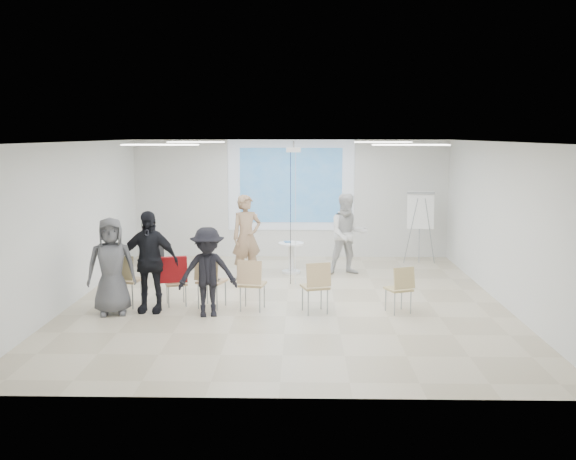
{
  "coord_description": "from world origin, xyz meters",
  "views": [
    {
      "loc": [
        0.26,
        -11.81,
        3.14
      ],
      "look_at": [
        0.0,
        0.8,
        1.25
      ],
      "focal_mm": 40.0,
      "sensor_mm": 36.0,
      "label": 1
    }
  ],
  "objects_px": {
    "av_cart": "(153,252)",
    "laptop": "(212,279)",
    "flipchart_easel": "(420,211)",
    "audience_outer": "(111,260)",
    "chair_left_inner": "(210,277)",
    "chair_right_inner": "(316,283)",
    "chair_left_mid": "(176,280)",
    "audience_left": "(148,254)",
    "pedestal_table": "(291,256)",
    "player_left": "(247,232)",
    "chair_far_left": "(125,276)",
    "chair_right_far": "(401,286)",
    "chair_center": "(251,280)",
    "audience_mid": "(208,266)",
    "player_right": "(348,230)"
  },
  "relations": [
    {
      "from": "audience_mid",
      "to": "av_cart",
      "type": "relative_size",
      "value": 2.43
    },
    {
      "from": "chair_right_far",
      "to": "av_cart",
      "type": "xyz_separation_m",
      "value": [
        -5.33,
        4.1,
        -0.17
      ]
    },
    {
      "from": "flipchart_easel",
      "to": "pedestal_table",
      "type": "bearing_deg",
      "value": -154.39
    },
    {
      "from": "av_cart",
      "to": "chair_left_mid",
      "type": "bearing_deg",
      "value": -92.44
    },
    {
      "from": "audience_left",
      "to": "player_left",
      "type": "bearing_deg",
      "value": 63.75
    },
    {
      "from": "chair_right_inner",
      "to": "laptop",
      "type": "distance_m",
      "value": 1.94
    },
    {
      "from": "player_right",
      "to": "player_left",
      "type": "bearing_deg",
      "value": -174.44
    },
    {
      "from": "chair_right_inner",
      "to": "audience_left",
      "type": "xyz_separation_m",
      "value": [
        -2.97,
        0.09,
        0.49
      ]
    },
    {
      "from": "chair_center",
      "to": "player_left",
      "type": "bearing_deg",
      "value": 106.55
    },
    {
      "from": "chair_left_inner",
      "to": "chair_center",
      "type": "bearing_deg",
      "value": 6.93
    },
    {
      "from": "chair_left_mid",
      "to": "audience_left",
      "type": "xyz_separation_m",
      "value": [
        -0.41,
        -0.36,
        0.55
      ]
    },
    {
      "from": "pedestal_table",
      "to": "chair_right_far",
      "type": "bearing_deg",
      "value": -59.13
    },
    {
      "from": "player_left",
      "to": "chair_right_inner",
      "type": "distance_m",
      "value": 3.11
    },
    {
      "from": "chair_far_left",
      "to": "chair_right_far",
      "type": "xyz_separation_m",
      "value": [
        4.96,
        -0.3,
        -0.08
      ]
    },
    {
      "from": "laptop",
      "to": "flipchart_easel",
      "type": "bearing_deg",
      "value": -120.21
    },
    {
      "from": "pedestal_table",
      "to": "flipchart_easel",
      "type": "bearing_deg",
      "value": 19.89
    },
    {
      "from": "chair_center",
      "to": "audience_left",
      "type": "relative_size",
      "value": 0.45
    },
    {
      "from": "av_cart",
      "to": "audience_left",
      "type": "bearing_deg",
      "value": -99.49
    },
    {
      "from": "laptop",
      "to": "audience_outer",
      "type": "height_order",
      "value": "audience_outer"
    },
    {
      "from": "chair_right_inner",
      "to": "audience_mid",
      "type": "distance_m",
      "value": 1.92
    },
    {
      "from": "audience_left",
      "to": "flipchart_easel",
      "type": "distance_m",
      "value": 7.11
    },
    {
      "from": "chair_center",
      "to": "chair_left_mid",
      "type": "bearing_deg",
      "value": 178.29
    },
    {
      "from": "av_cart",
      "to": "laptop",
      "type": "bearing_deg",
      "value": -84.11
    },
    {
      "from": "chair_left_inner",
      "to": "chair_right_inner",
      "type": "bearing_deg",
      "value": 8.55
    },
    {
      "from": "player_right",
      "to": "audience_left",
      "type": "distance_m",
      "value": 4.92
    },
    {
      "from": "chair_center",
      "to": "audience_outer",
      "type": "height_order",
      "value": "audience_outer"
    },
    {
      "from": "laptop",
      "to": "audience_mid",
      "type": "relative_size",
      "value": 0.2
    },
    {
      "from": "chair_left_inner",
      "to": "chair_right_inner",
      "type": "xyz_separation_m",
      "value": [
        1.92,
        -0.31,
        -0.02
      ]
    },
    {
      "from": "pedestal_table",
      "to": "chair_far_left",
      "type": "bearing_deg",
      "value": -134.7
    },
    {
      "from": "pedestal_table",
      "to": "chair_left_mid",
      "type": "distance_m",
      "value": 3.56
    },
    {
      "from": "chair_right_inner",
      "to": "laptop",
      "type": "relative_size",
      "value": 2.61
    },
    {
      "from": "laptop",
      "to": "chair_right_inner",
      "type": "bearing_deg",
      "value": -174.5
    },
    {
      "from": "audience_left",
      "to": "flipchart_easel",
      "type": "xyz_separation_m",
      "value": [
        5.59,
        4.39,
        0.25
      ]
    },
    {
      "from": "chair_left_inner",
      "to": "chair_far_left",
      "type": "bearing_deg",
      "value": -163.53
    },
    {
      "from": "chair_right_far",
      "to": "audience_outer",
      "type": "distance_m",
      "value": 5.09
    },
    {
      "from": "laptop",
      "to": "flipchart_easel",
      "type": "distance_m",
      "value": 6.13
    },
    {
      "from": "pedestal_table",
      "to": "chair_center",
      "type": "distance_m",
      "value": 3.26
    },
    {
      "from": "laptop",
      "to": "audience_outer",
      "type": "distance_m",
      "value": 1.81
    },
    {
      "from": "chair_right_inner",
      "to": "av_cart",
      "type": "xyz_separation_m",
      "value": [
        -3.85,
        4.14,
        -0.22
      ]
    },
    {
      "from": "chair_left_inner",
      "to": "chair_right_inner",
      "type": "distance_m",
      "value": 1.95
    },
    {
      "from": "pedestal_table",
      "to": "chair_right_inner",
      "type": "xyz_separation_m",
      "value": [
        0.5,
        -3.35,
        0.15
      ]
    },
    {
      "from": "av_cart",
      "to": "audience_outer",
      "type": "bearing_deg",
      "value": -108.14
    },
    {
      "from": "chair_right_far",
      "to": "flipchart_easel",
      "type": "distance_m",
      "value": 4.65
    },
    {
      "from": "pedestal_table",
      "to": "chair_center",
      "type": "relative_size",
      "value": 0.77
    },
    {
      "from": "player_left",
      "to": "player_right",
      "type": "relative_size",
      "value": 1.03
    },
    {
      "from": "chair_left_mid",
      "to": "av_cart",
      "type": "distance_m",
      "value": 3.91
    },
    {
      "from": "chair_left_inner",
      "to": "chair_left_mid",
      "type": "bearing_deg",
      "value": -174.8
    },
    {
      "from": "player_left",
      "to": "audience_mid",
      "type": "relative_size",
      "value": 1.18
    },
    {
      "from": "player_left",
      "to": "chair_left_mid",
      "type": "xyz_separation_m",
      "value": [
        -1.1,
        -2.25,
        -0.56
      ]
    },
    {
      "from": "chair_right_inner",
      "to": "player_left",
      "type": "bearing_deg",
      "value": 101.76
    }
  ]
}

